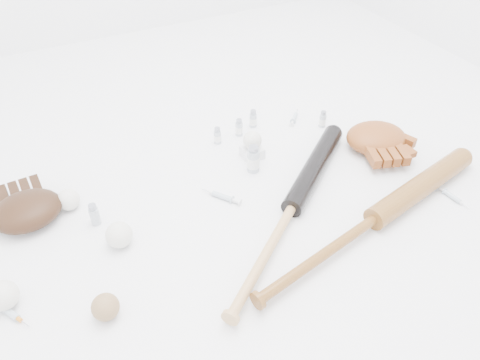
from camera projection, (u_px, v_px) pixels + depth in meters
name	position (u px, v px, depth m)	size (l,w,h in m)	color
bat_dark	(292.00, 207.00, 1.47)	(0.95, 0.07, 0.07)	black
bat_wood	(375.00, 218.00, 1.43)	(1.01, 0.07, 0.07)	brown
glove_dark	(27.00, 210.00, 1.44)	(0.25, 0.25, 0.09)	black
glove_tan	(376.00, 138.00, 1.73)	(0.27, 0.27, 0.10)	brown
pedestal	(252.00, 152.00, 1.71)	(0.07, 0.07, 0.04)	white
baseball_on_pedestal	(252.00, 140.00, 1.68)	(0.07, 0.07, 0.07)	silver
baseball_left	(3.00, 296.00, 1.21)	(0.08, 0.08, 0.08)	silver
baseball_upper	(68.00, 200.00, 1.49)	(0.07, 0.07, 0.07)	silver
baseball_mid	(119.00, 235.00, 1.37)	(0.08, 0.08, 0.08)	silver
baseball_aged	(105.00, 307.00, 1.19)	(0.07, 0.07, 0.07)	olive
syringe_0	(8.00, 311.00, 1.21)	(0.17, 0.03, 0.02)	#ADBCC6
syringe_1	(222.00, 196.00, 1.54)	(0.16, 0.03, 0.02)	#ADBCC6
syringe_2	(294.00, 118.00, 1.91)	(0.14, 0.02, 0.02)	#ADBCC6
syringe_3	(452.00, 196.00, 1.55)	(0.14, 0.02, 0.02)	#ADBCC6
vial_0	(253.00, 119.00, 1.85)	(0.03, 0.03, 0.07)	#AEB7BF
vial_1	(217.00, 135.00, 1.77)	(0.03, 0.03, 0.07)	#AEB7BF
vial_2	(239.00, 127.00, 1.81)	(0.03, 0.03, 0.07)	#AEB7BF
vial_3	(253.00, 159.00, 1.63)	(0.04, 0.04, 0.10)	#AEB7BF
vial_4	(94.00, 214.00, 1.44)	(0.03, 0.03, 0.08)	#AEB7BF
vial_5	(323.00, 119.00, 1.85)	(0.03, 0.03, 0.07)	#AEB7BF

